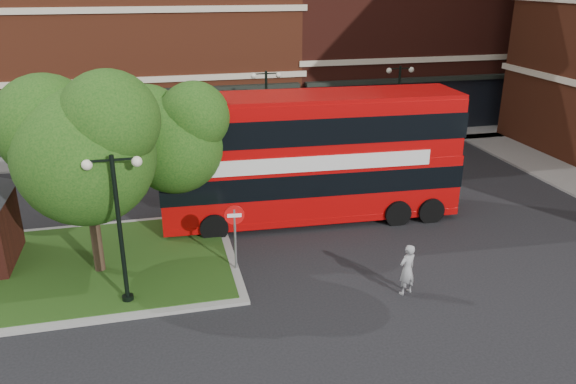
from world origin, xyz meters
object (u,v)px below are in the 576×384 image
object	(u,v)px
woman	(407,270)
car_silver	(165,146)
bus	(311,149)
car_white	(302,143)

from	to	relation	value
woman	car_silver	size ratio (longest dim) A/B	0.45
bus	car_white	distance (m)	9.52
bus	car_silver	xyz separation A→B (m)	(-5.80, 10.49, -2.44)
woman	car_white	xyz separation A→B (m)	(0.65, 15.81, -0.13)
car_white	car_silver	bearing A→B (deg)	86.97
woman	car_white	distance (m)	15.82
car_silver	bus	bearing A→B (deg)	-144.60
woman	car_white	size ratio (longest dim) A/B	0.39
woman	car_silver	world-z (taller)	woman
bus	car_silver	size ratio (longest dim) A/B	3.15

